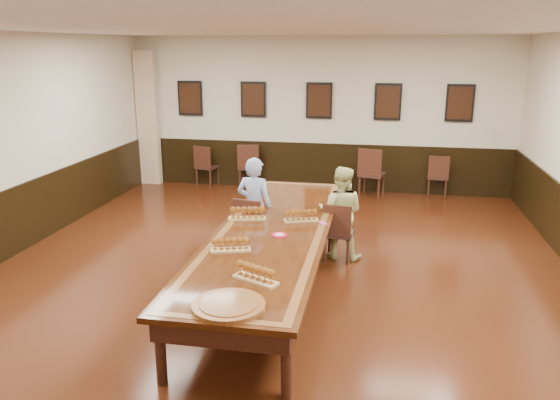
% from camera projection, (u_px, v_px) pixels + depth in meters
% --- Properties ---
extents(floor, '(8.00, 10.00, 0.02)m').
position_uv_depth(floor, '(273.00, 284.00, 7.13)').
color(floor, black).
rests_on(floor, ground).
extents(ceiling, '(8.00, 10.00, 0.02)m').
position_uv_depth(ceiling, '(272.00, 27.00, 6.25)').
color(ceiling, white).
rests_on(ceiling, floor).
extents(wall_back, '(8.00, 0.02, 3.20)m').
position_uv_depth(wall_back, '(319.00, 115.00, 11.43)').
color(wall_back, beige).
rests_on(wall_back, floor).
extents(chair_man, '(0.51, 0.54, 0.92)m').
position_uv_depth(chair_man, '(252.00, 227.00, 7.91)').
color(chair_man, black).
rests_on(chair_man, floor).
extents(chair_woman, '(0.45, 0.49, 0.87)m').
position_uv_depth(chair_woman, '(339.00, 231.00, 7.83)').
color(chair_woman, black).
rests_on(chair_woman, floor).
extents(spare_chair_a, '(0.52, 0.55, 0.90)m').
position_uv_depth(spare_chair_a, '(207.00, 165.00, 12.02)').
color(spare_chair_a, black).
rests_on(spare_chair_a, floor).
extents(spare_chair_b, '(0.54, 0.57, 0.97)m').
position_uv_depth(spare_chair_b, '(249.00, 165.00, 11.84)').
color(spare_chair_b, black).
rests_on(spare_chair_b, floor).
extents(spare_chair_c, '(0.59, 0.62, 1.03)m').
position_uv_depth(spare_chair_c, '(372.00, 172.00, 11.06)').
color(spare_chair_c, black).
rests_on(spare_chair_c, floor).
extents(spare_chair_d, '(0.44, 0.47, 0.87)m').
position_uv_depth(spare_chair_d, '(438.00, 176.00, 11.15)').
color(spare_chair_d, black).
rests_on(spare_chair_d, floor).
extents(person_man, '(0.59, 0.45, 1.47)m').
position_uv_depth(person_man, '(255.00, 207.00, 7.92)').
color(person_man, '#496FB7').
rests_on(person_man, floor).
extents(person_woman, '(0.73, 0.60, 1.36)m').
position_uv_depth(person_woman, '(340.00, 213.00, 7.85)').
color(person_woman, '#CDD384').
rests_on(person_woman, floor).
extents(pink_phone, '(0.13, 0.16, 0.01)m').
position_uv_depth(pink_phone, '(323.00, 223.00, 7.15)').
color(pink_phone, '#DA4897').
rests_on(pink_phone, conference_table).
extents(curtain, '(0.45, 0.18, 2.90)m').
position_uv_depth(curtain, '(148.00, 119.00, 11.95)').
color(curtain, tan).
rests_on(curtain, floor).
extents(wainscoting, '(8.00, 10.00, 1.00)m').
position_uv_depth(wainscoting, '(273.00, 248.00, 6.99)').
color(wainscoting, black).
rests_on(wainscoting, floor).
extents(conference_table, '(1.40, 5.00, 0.76)m').
position_uv_depth(conference_table, '(273.00, 240.00, 6.96)').
color(conference_table, black).
rests_on(conference_table, floor).
extents(posters, '(6.14, 0.04, 0.74)m').
position_uv_depth(posters, '(319.00, 101.00, 11.28)').
color(posters, black).
rests_on(posters, wall_back).
extents(flight_a, '(0.52, 0.26, 0.19)m').
position_uv_depth(flight_a, '(247.00, 214.00, 7.28)').
color(flight_a, '#AA8547').
rests_on(flight_a, conference_table).
extents(flight_b, '(0.47, 0.28, 0.17)m').
position_uv_depth(flight_b, '(301.00, 216.00, 7.21)').
color(flight_b, '#AA8547').
rests_on(flight_b, conference_table).
extents(flight_c, '(0.47, 0.26, 0.17)m').
position_uv_depth(flight_c, '(231.00, 245.00, 6.17)').
color(flight_c, '#AA8547').
rests_on(flight_c, conference_table).
extents(flight_d, '(0.51, 0.35, 0.18)m').
position_uv_depth(flight_d, '(255.00, 274.00, 5.37)').
color(flight_d, '#AA8547').
rests_on(flight_d, conference_table).
extents(red_plate_grp, '(0.19, 0.19, 0.03)m').
position_uv_depth(red_plate_grp, '(279.00, 235.00, 6.68)').
color(red_plate_grp, red).
rests_on(red_plate_grp, conference_table).
extents(carved_platter, '(0.66, 0.66, 0.05)m').
position_uv_depth(carved_platter, '(229.00, 305.00, 4.85)').
color(carved_platter, '#5D3012').
rests_on(carved_platter, conference_table).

